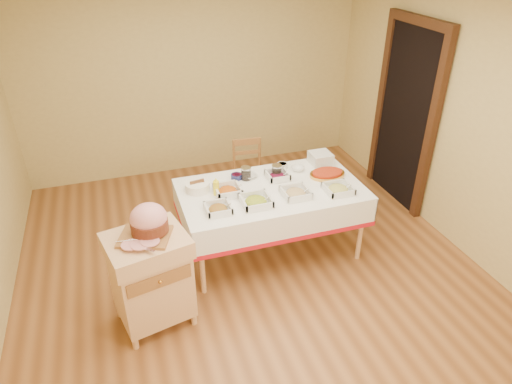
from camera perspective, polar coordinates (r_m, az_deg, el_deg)
room_shell at (r=3.94m, az=-0.58°, el=4.54°), size 5.00×5.00×5.00m
doorway at (r=5.72m, az=18.26°, el=9.33°), size 0.09×1.10×2.20m
dining_table at (r=4.62m, az=1.87°, el=-1.28°), size 1.82×1.02×0.76m
butcher_cart at (r=3.95m, az=-13.01°, el=-10.13°), size 0.73×0.65×0.89m
dining_chair at (r=5.54m, az=-0.88°, el=2.39°), size 0.41×0.39×0.83m
ham_on_board at (r=3.68m, az=-13.31°, el=-3.71°), size 0.42×0.40×0.28m
serving_dish_a at (r=4.16m, az=-4.75°, el=-2.08°), size 0.23×0.23×0.10m
serving_dish_b at (r=4.25m, az=-0.01°, el=-1.15°), size 0.27×0.27×0.11m
serving_dish_c at (r=4.40m, az=4.99°, el=-0.11°), size 0.26×0.26×0.10m
serving_dish_d at (r=4.53m, az=10.25°, el=0.38°), size 0.26×0.26×0.10m
serving_dish_e at (r=4.43m, az=-3.54°, el=0.18°), size 0.26×0.25×0.12m
serving_dish_f at (r=4.70m, az=2.71°, el=2.05°), size 0.23×0.22×0.11m
small_bowl_left at (r=4.61m, az=-7.01°, el=1.23°), size 0.12×0.12×0.05m
small_bowl_mid at (r=4.70m, az=-2.45°, el=1.99°), size 0.12×0.12×0.05m
small_bowl_right at (r=4.91m, az=3.33°, el=3.32°), size 0.12×0.12×0.06m
bowl_white_imported at (r=4.72m, az=-0.85°, el=2.04°), size 0.20×0.20×0.04m
bowl_small_imported at (r=4.88m, az=5.24°, el=2.95°), size 0.17×0.17×0.04m
preserve_jar_left at (r=4.67m, az=-1.26°, el=2.26°), size 0.11×0.11×0.14m
preserve_jar_right at (r=4.72m, az=2.60°, el=2.54°), size 0.11×0.11×0.13m
mustard_bottle at (r=4.40m, az=-5.00°, el=0.60°), size 0.06×0.06×0.18m
bread_basket at (r=4.51m, az=-7.34°, el=0.67°), size 0.24×0.24×0.11m
plate_stack at (r=5.05m, az=8.07°, el=4.21°), size 0.22×0.22×0.12m
brass_platter at (r=4.81m, az=8.90°, el=2.26°), size 0.38×0.27×0.05m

